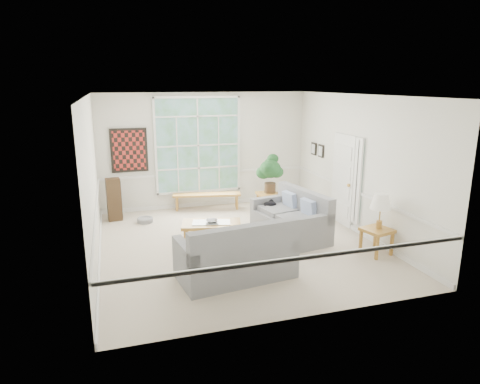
# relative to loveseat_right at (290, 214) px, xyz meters

# --- Properties ---
(floor) EXTENTS (5.50, 6.00, 0.01)m
(floor) POSITION_rel_loveseat_right_xyz_m (-1.19, -0.11, -0.50)
(floor) COLOR #C2B39E
(floor) RESTS_ON ground
(ceiling) EXTENTS (5.50, 6.00, 0.02)m
(ceiling) POSITION_rel_loveseat_right_xyz_m (-1.19, -0.11, 2.50)
(ceiling) COLOR white
(ceiling) RESTS_ON ground
(wall_back) EXTENTS (5.50, 0.02, 3.00)m
(wall_back) POSITION_rel_loveseat_right_xyz_m (-1.19, 2.89, 1.00)
(wall_back) COLOR silver
(wall_back) RESTS_ON ground
(wall_front) EXTENTS (5.50, 0.02, 3.00)m
(wall_front) POSITION_rel_loveseat_right_xyz_m (-1.19, -3.11, 1.00)
(wall_front) COLOR silver
(wall_front) RESTS_ON ground
(wall_left) EXTENTS (0.02, 6.00, 3.00)m
(wall_left) POSITION_rel_loveseat_right_xyz_m (-3.94, -0.11, 1.00)
(wall_left) COLOR silver
(wall_left) RESTS_ON ground
(wall_right) EXTENTS (0.02, 6.00, 3.00)m
(wall_right) POSITION_rel_loveseat_right_xyz_m (1.56, -0.11, 1.00)
(wall_right) COLOR silver
(wall_right) RESTS_ON ground
(window_back) EXTENTS (2.30, 0.08, 2.40)m
(window_back) POSITION_rel_loveseat_right_xyz_m (-1.39, 2.85, 1.15)
(window_back) COLOR white
(window_back) RESTS_ON wall_back
(entry_door) EXTENTS (0.08, 0.90, 2.10)m
(entry_door) POSITION_rel_loveseat_right_xyz_m (1.52, 0.49, 0.55)
(entry_door) COLOR white
(entry_door) RESTS_ON floor
(door_sidelight) EXTENTS (0.08, 0.26, 1.90)m
(door_sidelight) POSITION_rel_loveseat_right_xyz_m (1.52, -0.14, 0.65)
(door_sidelight) COLOR white
(door_sidelight) RESTS_ON wall_right
(wall_art) EXTENTS (0.90, 0.06, 1.10)m
(wall_art) POSITION_rel_loveseat_right_xyz_m (-3.14, 2.84, 1.10)
(wall_art) COLOR maroon
(wall_art) RESTS_ON wall_back
(wall_frame_near) EXTENTS (0.04, 0.26, 0.32)m
(wall_frame_near) POSITION_rel_loveseat_right_xyz_m (1.52, 1.64, 1.05)
(wall_frame_near) COLOR black
(wall_frame_near) RESTS_ON wall_right
(wall_frame_far) EXTENTS (0.04, 0.26, 0.32)m
(wall_frame_far) POSITION_rel_loveseat_right_xyz_m (1.52, 2.04, 1.05)
(wall_frame_far) COLOR black
(wall_frame_far) RESTS_ON wall_right
(loveseat_right) EXTENTS (1.27, 1.97, 0.99)m
(loveseat_right) POSITION_rel_loveseat_right_xyz_m (0.00, 0.00, 0.00)
(loveseat_right) COLOR gray
(loveseat_right) RESTS_ON floor
(loveseat_front) EXTENTS (2.04, 1.24, 1.04)m
(loveseat_front) POSITION_rel_loveseat_right_xyz_m (-1.68, -1.57, 0.02)
(loveseat_front) COLOR gray
(loveseat_front) RESTS_ON floor
(coffee_table) EXTENTS (1.32, 0.93, 0.45)m
(coffee_table) POSITION_rel_loveseat_right_xyz_m (-1.71, 0.09, -0.27)
(coffee_table) COLOR #AD782F
(coffee_table) RESTS_ON floor
(pewter_bowl) EXTENTS (0.33, 0.33, 0.08)m
(pewter_bowl) POSITION_rel_loveseat_right_xyz_m (-1.69, 0.09, -0.01)
(pewter_bowl) COLOR #99999E
(pewter_bowl) RESTS_ON coffee_table
(window_bench) EXTENTS (1.80, 0.69, 0.41)m
(window_bench) POSITION_rel_loveseat_right_xyz_m (-1.26, 2.54, -0.29)
(window_bench) COLOR #AD782F
(window_bench) RESTS_ON floor
(end_table) EXTENTS (0.51, 0.51, 0.51)m
(end_table) POSITION_rel_loveseat_right_xyz_m (0.17, 1.79, -0.24)
(end_table) COLOR #AD782F
(end_table) RESTS_ON floor
(houseplant) EXTENTS (0.70, 0.70, 0.99)m
(houseplant) POSITION_rel_loveseat_right_xyz_m (0.24, 1.83, 0.51)
(houseplant) COLOR #1B4820
(houseplant) RESTS_ON end_table
(side_table) EXTENTS (0.62, 0.62, 0.52)m
(side_table) POSITION_rel_loveseat_right_xyz_m (1.21, -1.40, -0.24)
(side_table) COLOR #AD782F
(side_table) RESTS_ON floor
(table_lamp) EXTENTS (0.53, 0.53, 0.68)m
(table_lamp) POSITION_rel_loveseat_right_xyz_m (1.24, -1.39, 0.36)
(table_lamp) COLOR white
(table_lamp) RESTS_ON side_table
(pet_bed) EXTENTS (0.50, 0.50, 0.12)m
(pet_bed) POSITION_rel_loveseat_right_xyz_m (-2.92, 1.88, -0.44)
(pet_bed) COLOR slate
(pet_bed) RESTS_ON floor
(floor_speaker) EXTENTS (0.35, 0.29, 1.03)m
(floor_speaker) POSITION_rel_loveseat_right_xyz_m (-3.59, 2.27, 0.02)
(floor_speaker) COLOR #3C2A18
(floor_speaker) RESTS_ON floor
(cat) EXTENTS (0.33, 0.25, 0.14)m
(cat) POSITION_rel_loveseat_right_xyz_m (-0.22, 0.62, 0.08)
(cat) COLOR black
(cat) RESTS_ON loveseat_right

